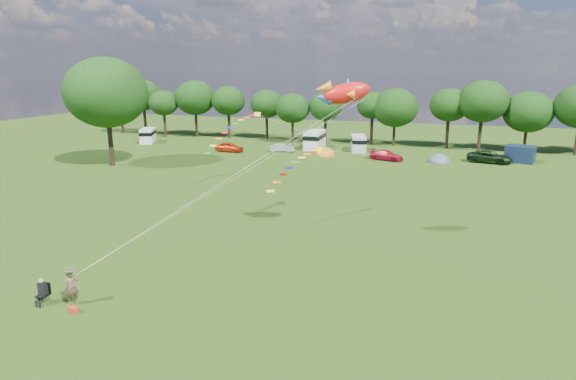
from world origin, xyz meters
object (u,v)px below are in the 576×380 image
(tent_orange, at_px, (325,155))
(camp_chair, at_px, (43,289))
(kite_flyer, at_px, (71,288))
(big_tree, at_px, (106,93))
(car_c, at_px, (386,155))
(campervan_c, at_px, (358,143))
(car_b, at_px, (282,148))
(campervan_a, at_px, (148,135))
(car_d, at_px, (490,157))
(tent_greyblue, at_px, (439,162))
(campervan_b, at_px, (315,139))
(car_a, at_px, (229,147))
(fish_kite, at_px, (342,93))

(tent_orange, relative_size, camp_chair, 2.18)
(kite_flyer, distance_m, camp_chair, 1.52)
(big_tree, xyz_separation_m, car_c, (32.23, 14.66, -8.37))
(campervan_c, relative_size, kite_flyer, 2.68)
(car_b, height_order, campervan_a, campervan_a)
(big_tree, height_order, car_d, big_tree)
(tent_greyblue, height_order, kite_flyer, kite_flyer)
(campervan_b, xyz_separation_m, tent_orange, (2.98, -5.29, -1.43))
(car_b, height_order, kite_flyer, kite_flyer)
(tent_orange, bearing_deg, campervan_b, 119.43)
(car_a, relative_size, tent_orange, 1.38)
(car_b, xyz_separation_m, car_c, (15.40, -1.87, 0.06))
(car_b, xyz_separation_m, tent_greyblue, (22.11, -1.23, -0.57))
(big_tree, bearing_deg, campervan_a, 111.49)
(tent_greyblue, bearing_deg, fish_kite, -99.51)
(car_c, distance_m, camp_chair, 47.91)
(kite_flyer, bearing_deg, campervan_a, 71.25)
(fish_kite, bearing_deg, campervan_a, 121.71)
(campervan_a, bearing_deg, camp_chair, -175.56)
(car_b, distance_m, kite_flyer, 48.27)
(big_tree, bearing_deg, car_b, 44.47)
(car_d, distance_m, campervan_b, 24.81)
(car_c, height_order, campervan_b, campervan_b)
(campervan_a, bearing_deg, car_b, -118.60)
(big_tree, xyz_separation_m, kite_flyer, (22.14, -31.45, -8.07))
(car_a, xyz_separation_m, campervan_b, (11.11, 6.75, 0.73))
(camp_chair, bearing_deg, tent_orange, 84.93)
(car_d, xyz_separation_m, tent_orange, (-21.52, -1.44, -0.74))
(car_b, bearing_deg, car_c, -107.05)
(tent_orange, height_order, fish_kite, fish_kite)
(car_b, distance_m, camp_chair, 48.51)
(campervan_b, bearing_deg, tent_orange, -152.47)
(car_a, distance_m, tent_orange, 14.19)
(car_a, height_order, car_d, car_d)
(car_b, height_order, fish_kite, fish_kite)
(car_b, bearing_deg, car_a, 97.83)
(car_c, relative_size, tent_orange, 1.39)
(big_tree, xyz_separation_m, car_b, (16.83, 16.52, -8.43))
(car_c, relative_size, campervan_c, 0.86)
(fish_kite, bearing_deg, car_b, 99.09)
(car_d, bearing_deg, camp_chair, 166.29)
(car_d, height_order, fish_kite, fish_kite)
(car_c, distance_m, tent_greyblue, 6.77)
(tent_greyblue, bearing_deg, car_b, 176.81)
(kite_flyer, relative_size, fish_kite, 0.50)
(car_c, relative_size, campervan_a, 0.85)
(big_tree, xyz_separation_m, campervan_a, (-7.16, 18.18, -7.78))
(big_tree, distance_m, campervan_a, 21.03)
(campervan_a, distance_m, campervan_c, 34.58)
(car_a, xyz_separation_m, car_d, (35.62, 2.90, 0.04))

